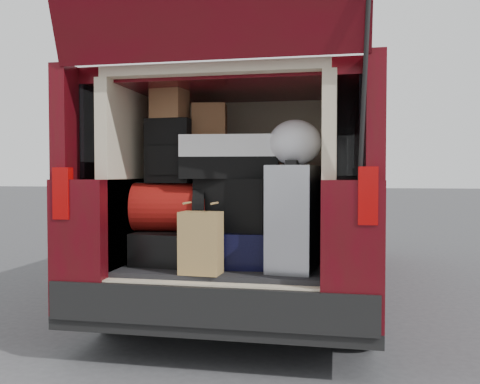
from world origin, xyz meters
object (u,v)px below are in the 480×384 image
(black_soft_case, at_px, (235,205))
(twotone_duffel, at_px, (231,157))
(red_duffel, at_px, (171,207))
(silver_roller, at_px, (294,218))
(kraft_bag, at_px, (201,243))
(backpack, at_px, (170,151))
(navy_hardshell, at_px, (237,247))
(black_hardshell, at_px, (172,246))

(black_soft_case, relative_size, twotone_duffel, 0.76)
(red_duffel, relative_size, twotone_duffel, 0.79)
(silver_roller, distance_m, black_soft_case, 0.41)
(silver_roller, xyz_separation_m, black_soft_case, (-0.39, 0.10, 0.07))
(black_soft_case, bearing_deg, kraft_bag, -102.19)
(silver_roller, xyz_separation_m, red_duffel, (-0.81, 0.10, 0.05))
(backpack, bearing_deg, navy_hardshell, 4.58)
(silver_roller, xyz_separation_m, twotone_duffel, (-0.42, 0.12, 0.37))
(black_hardshell, distance_m, red_duffel, 0.26)
(black_soft_case, bearing_deg, red_duffel, -171.09)
(navy_hardshell, xyz_separation_m, red_duffel, (-0.44, -0.02, 0.26))
(red_duffel, distance_m, backpack, 0.37)
(black_hardshell, height_order, kraft_bag, kraft_bag)
(red_duffel, xyz_separation_m, twotone_duffel, (0.40, 0.01, 0.32))
(navy_hardshell, relative_size, kraft_bag, 1.38)
(black_soft_case, height_order, twotone_duffel, twotone_duffel)
(backpack, bearing_deg, black_hardshell, 84.73)
(black_hardshell, relative_size, black_soft_case, 1.12)
(black_soft_case, distance_m, twotone_duffel, 0.31)
(red_duffel, distance_m, twotone_duffel, 0.51)
(navy_hardshell, distance_m, kraft_bag, 0.40)
(black_hardshell, height_order, twotone_duffel, twotone_duffel)
(kraft_bag, bearing_deg, black_hardshell, 133.45)
(black_hardshell, xyz_separation_m, backpack, (-0.00, -0.02, 0.63))
(kraft_bag, xyz_separation_m, twotone_duffel, (0.10, 0.35, 0.51))
(silver_roller, relative_size, red_duffel, 1.30)
(black_soft_case, bearing_deg, black_hardshell, -173.81)
(black_hardshell, relative_size, twotone_duffel, 0.85)
(backpack, height_order, twotone_duffel, backpack)
(red_duffel, distance_m, black_soft_case, 0.43)
(red_duffel, bearing_deg, black_soft_case, -6.75)
(silver_roller, xyz_separation_m, kraft_bag, (-0.52, -0.24, -0.14))
(twotone_duffel, bearing_deg, black_hardshell, 173.82)
(black_hardshell, xyz_separation_m, navy_hardshell, (0.44, 0.00, 0.01))
(kraft_bag, bearing_deg, navy_hardshell, 72.12)
(black_hardshell, height_order, navy_hardshell, navy_hardshell)
(silver_roller, distance_m, kraft_bag, 0.59)
(silver_roller, relative_size, kraft_bag, 1.74)
(navy_hardshell, relative_size, backpack, 1.21)
(black_hardshell, distance_m, kraft_bag, 0.47)
(black_hardshell, height_order, red_duffel, red_duffel)
(black_hardshell, distance_m, silver_roller, 0.85)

